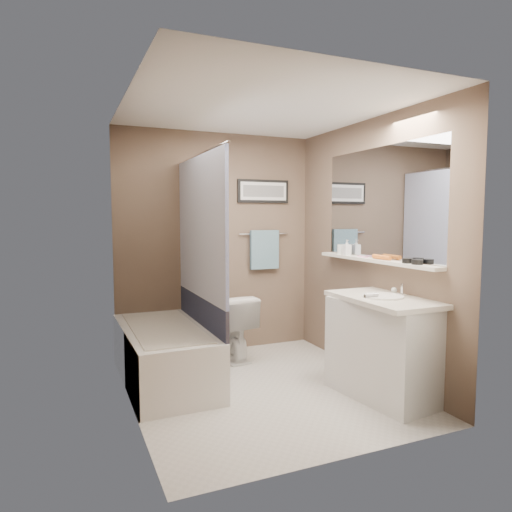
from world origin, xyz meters
name	(u,v)px	position (x,y,z in m)	size (l,w,h in m)	color
ground	(263,389)	(0.00, 0.00, 0.00)	(2.50, 2.50, 0.00)	#BDB7AF
ceiling	(263,109)	(0.00, 0.00, 2.38)	(2.20, 2.50, 0.04)	silver
wall_back	(217,244)	(0.00, 1.23, 1.20)	(2.20, 0.04, 2.40)	brown
wall_front	(346,266)	(0.00, -1.23, 1.20)	(2.20, 0.04, 2.40)	brown
wall_left	(132,256)	(-1.08, 0.00, 1.20)	(0.04, 2.50, 2.40)	brown
wall_right	(368,248)	(1.08, 0.00, 1.20)	(0.04, 2.50, 2.40)	brown
tile_surround	(123,274)	(-1.09, 0.50, 1.00)	(0.02, 1.55, 2.00)	#B8A98B
curtain_rod	(200,155)	(-0.40, 0.50, 2.05)	(0.02, 0.02, 1.55)	silver
curtain_upper	(201,227)	(-0.40, 0.50, 1.40)	(0.03, 1.45, 1.28)	silver
curtain_lower	(202,316)	(-0.40, 0.50, 0.58)	(0.03, 1.45, 0.36)	#232943
mirror	(380,203)	(1.09, -0.15, 1.62)	(0.02, 1.60, 1.00)	silver
shelf	(374,260)	(1.04, -0.15, 1.10)	(0.12, 1.60, 0.03)	silver
towel_bar	(264,234)	(0.55, 1.22, 1.30)	(0.02, 0.02, 0.60)	silver
towel	(264,250)	(0.55, 1.20, 1.12)	(0.34, 0.05, 0.44)	#8BBBCB
art_frame	(263,191)	(0.55, 1.23, 1.78)	(0.62, 0.03, 0.26)	black
art_mat	(264,191)	(0.55, 1.22, 1.78)	(0.56, 0.00, 0.20)	white
art_image	(264,191)	(0.55, 1.22, 1.78)	(0.50, 0.00, 0.13)	#595959
door	(418,293)	(0.55, -1.24, 1.00)	(0.80, 0.02, 2.00)	silver
door_handle	(371,295)	(0.22, -1.19, 1.00)	(0.02, 0.02, 0.10)	silver
bathtub	(164,355)	(-0.75, 0.50, 0.25)	(0.70, 1.50, 0.50)	silver
tub_rim	(164,328)	(-0.75, 0.50, 0.50)	(0.56, 1.36, 0.02)	beige
toilet	(230,326)	(0.02, 0.92, 0.34)	(0.38, 0.67, 0.69)	white
vanity	(383,349)	(0.85, -0.54, 0.40)	(0.50, 0.90, 0.80)	silver
countertop	(383,299)	(0.84, -0.54, 0.82)	(0.54, 0.96, 0.04)	beige
sink_basin	(383,296)	(0.83, -0.54, 0.85)	(0.34, 0.34, 0.01)	white
faucet_spout	(402,290)	(1.03, -0.54, 0.89)	(0.02, 0.02, 0.10)	silver
faucet_knob	(394,290)	(1.03, -0.44, 0.87)	(0.05, 0.05, 0.05)	silver
candle_bowl_near	(417,262)	(1.04, -0.70, 1.14)	(0.09, 0.09, 0.04)	black
candle_bowl_far	(408,261)	(1.04, -0.59, 1.14)	(0.09, 0.09, 0.04)	black
hair_brush_front	(382,257)	(1.04, -0.26, 1.14)	(0.04, 0.04, 0.22)	#CD621C
pink_comb	(363,257)	(1.04, 0.01, 1.12)	(0.03, 0.16, 0.01)	#FA99CD
glass_jar	(341,249)	(1.04, 0.38, 1.17)	(0.08, 0.08, 0.10)	silver
soap_bottle	(347,247)	(1.04, 0.28, 1.19)	(0.07, 0.07, 0.15)	#999999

